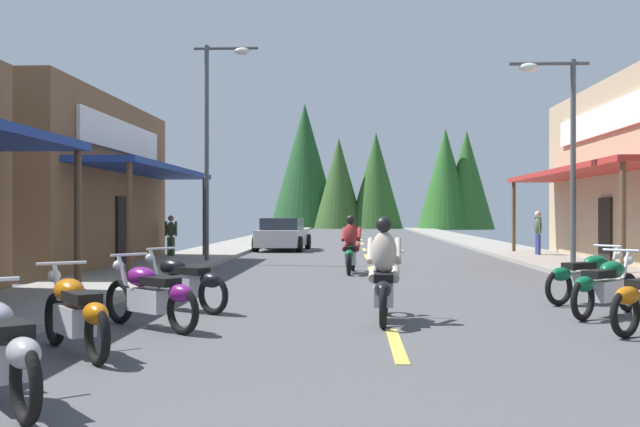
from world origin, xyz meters
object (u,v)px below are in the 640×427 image
object	(u,v)px
streetlamp_left	(215,124)
rider_cruising_trailing	(351,249)
parked_car_curbside	(283,235)
motorcycle_parked_right_5	(587,276)
motorcycle_parked_left_0	(0,348)
streetlamp_right	(561,133)
motorcycle_parked_left_3	(182,282)
motorcycle_parked_left_1	(75,312)
rider_cruising_lead	(384,278)
pedestrian_strolling	(538,231)
motorcycle_parked_left_2	(151,294)
motorcycle_parked_right_4	(605,285)
pedestrian_by_shop	(171,234)

from	to	relation	value
streetlamp_left	rider_cruising_trailing	distance (m)	6.67
rider_cruising_trailing	parked_car_curbside	size ratio (longest dim) A/B	0.49
motorcycle_parked_right_5	motorcycle_parked_left_0	world-z (taller)	same
streetlamp_right	motorcycle_parked_left_3	world-z (taller)	streetlamp_right
motorcycle_parked_left_1	motorcycle_parked_left_0	bearing A→B (deg)	146.87
motorcycle_parked_left_3	rider_cruising_trailing	size ratio (longest dim) A/B	0.85
motorcycle_parked_right_5	rider_cruising_lead	bearing A→B (deg)	-179.17
motorcycle_parked_left_3	streetlamp_left	bearing A→B (deg)	-47.27
motorcycle_parked_right_5	motorcycle_parked_left_3	xyz separation A→B (m)	(-7.02, -1.39, 0.00)
streetlamp_left	motorcycle_parked_left_3	distance (m)	12.01
streetlamp_left	pedestrian_strolling	xyz separation A→B (m)	(11.02, 3.77, -3.45)
motorcycle_parked_left_2	parked_car_curbside	world-z (taller)	parked_car_curbside
motorcycle_parked_left_3	rider_cruising_lead	world-z (taller)	rider_cruising_lead
motorcycle_parked_right_5	rider_cruising_lead	world-z (taller)	rider_cruising_lead
motorcycle_parked_left_1	motorcycle_parked_right_5	bearing A→B (deg)	-93.06
motorcycle_parked_right_4	rider_cruising_trailing	size ratio (longest dim) A/B	0.74
rider_cruising_trailing	pedestrian_strolling	bearing A→B (deg)	-39.09
rider_cruising_lead	motorcycle_parked_right_4	bearing A→B (deg)	-75.15
motorcycle_parked_right_5	rider_cruising_lead	distance (m)	4.46
streetlamp_left	motorcycle_parked_right_4	bearing A→B (deg)	-54.39
streetlamp_right	motorcycle_parked_left_1	xyz separation A→B (m)	(-8.51, -11.07, -3.19)
streetlamp_right	parked_car_curbside	bearing A→B (deg)	123.24
rider_cruising_trailing	pedestrian_by_shop	size ratio (longest dim) A/B	1.39
streetlamp_left	pedestrian_by_shop	world-z (taller)	streetlamp_left
pedestrian_by_shop	pedestrian_strolling	distance (m)	13.12
streetlamp_left	rider_cruising_lead	world-z (taller)	streetlamp_left
motorcycle_parked_left_3	pedestrian_strolling	world-z (taller)	pedestrian_strolling
motorcycle_parked_right_4	motorcycle_parked_left_3	distance (m)	6.77
pedestrian_strolling	streetlamp_right	bearing A→B (deg)	-103.74
motorcycle_parked_right_5	parked_car_curbside	size ratio (longest dim) A/B	0.42
streetlamp_left	motorcycle_parked_left_0	distance (m)	17.79
pedestrian_by_shop	motorcycle_parked_right_5	bearing A→B (deg)	-109.11
motorcycle_parked_right_4	parked_car_curbside	xyz separation A→B (m)	(-6.96, 20.34, 0.20)
motorcycle_parked_left_1	pedestrian_by_shop	bearing A→B (deg)	-27.96
streetlamp_left	pedestrian_strolling	world-z (taller)	streetlamp_left
streetlamp_right	motorcycle_parked_left_3	xyz separation A→B (m)	(-8.16, -7.25, -3.19)
motorcycle_parked_left_0	motorcycle_parked_right_4	bearing A→B (deg)	-90.27
motorcycle_parked_left_0	rider_cruising_trailing	world-z (taller)	rider_cruising_trailing
motorcycle_parked_left_3	motorcycle_parked_left_2	bearing A→B (deg)	124.82
motorcycle_parked_left_1	pedestrian_strolling	size ratio (longest dim) A/B	1.03
motorcycle_parked_right_5	pedestrian_strolling	world-z (taller)	pedestrian_strolling
rider_cruising_lead	pedestrian_by_shop	bearing A→B (deg)	28.24
streetlamp_left	motorcycle_parked_left_0	bearing A→B (deg)	-85.45
motorcycle_parked_left_0	pedestrian_by_shop	xyz separation A→B (m)	(-3.42, 19.83, 0.39)
motorcycle_parked_right_5	pedestrian_by_shop	distance (m)	16.30
streetlamp_right	rider_cruising_trailing	world-z (taller)	streetlamp_right
streetlamp_left	streetlamp_right	world-z (taller)	streetlamp_left
streetlamp_left	pedestrian_by_shop	size ratio (longest dim) A/B	4.51
motorcycle_parked_left_2	motorcycle_parked_left_3	distance (m)	1.90
streetlamp_left	pedestrian_strolling	size ratio (longest dim) A/B	4.09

